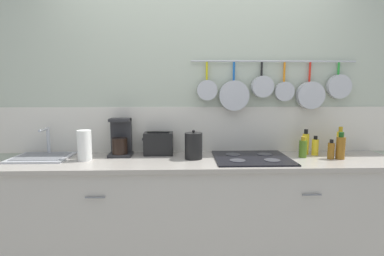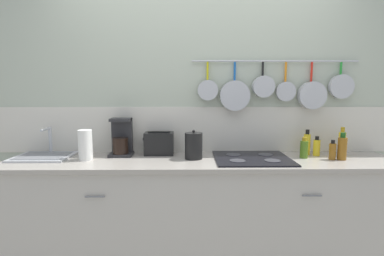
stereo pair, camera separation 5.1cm
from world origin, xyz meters
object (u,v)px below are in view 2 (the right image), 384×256
Objects in this scene: bottle_olive_oil at (332,151)px; bottle_hot_sauce at (342,143)px; kettle at (194,146)px; bottle_sesame_oil at (304,149)px; bottle_dish_soap at (342,148)px; bottle_vinegar at (307,144)px; coffee_maker at (121,140)px; toaster at (159,143)px; bottle_cooking_wine at (317,147)px; paper_towel_roll at (85,145)px.

bottle_olive_oil is 0.21m from bottle_hot_sauce.
kettle is 0.90m from bottle_sesame_oil.
bottle_sesame_oil is at bearing 166.71° from bottle_dish_soap.
kettle is 1.09× the size of bottle_vinegar.
toaster is (0.32, 0.02, -0.03)m from coffee_maker.
bottle_dish_soap is (1.18, -0.05, -0.01)m from kettle.
kettle is 1.37× the size of bottle_sesame_oil.
bottle_sesame_oil is at bearing -149.28° from bottle_cooking_wine.
bottle_hot_sauce reaches higher than paper_towel_roll.
bottle_vinegar is at bearing -0.17° from coffee_maker.
coffee_maker reaches higher than toaster.
coffee_maker reaches higher than bottle_sesame_oil.
bottle_cooking_wine is (1.04, 0.10, -0.03)m from kettle.
bottle_olive_oil is (0.21, -0.06, -0.01)m from bottle_sesame_oil.
bottle_dish_soap is (1.48, -0.21, -0.00)m from toaster.
bottle_sesame_oil reaches higher than bottle_olive_oil.
coffee_maker is 1.84× the size of bottle_sesame_oil.
bottle_vinegar is (1.83, 0.17, -0.02)m from paper_towel_roll.
bottle_olive_oil is at bearing -65.00° from bottle_cooking_wine.
bottle_dish_soap is at bearing -5.46° from bottle_olive_oil.
bottle_olive_oil is (1.72, -0.19, -0.06)m from coffee_maker.
bottle_sesame_oil reaches higher than bottle_cooking_wine.
bottle_cooking_wine is at bearing -178.43° from bottle_hot_sauce.
toaster is 1.58× the size of bottle_cooking_wine.
bottle_cooking_wine is at bearing -2.80° from toaster.
bottle_dish_soap is (0.21, -0.19, 0.00)m from bottle_vinegar.
bottle_vinegar is at bearing -1.21° from toaster.
paper_towel_roll is at bearing -178.55° from bottle_sesame_oil.
bottle_dish_soap is at bearing -6.13° from coffee_maker.
kettle is 1.18m from bottle_dish_soap.
toaster is 1.20× the size of bottle_vinegar.
kettle is at bearing 1.97° from paper_towel_roll.
bottle_dish_soap is (0.07, -0.01, 0.03)m from bottle_olive_oil.
coffee_maker reaches higher than paper_towel_roll.
bottle_hot_sauce reaches higher than bottle_sesame_oil.
bottle_hot_sauce reaches higher than toaster.
paper_towel_roll is 0.92× the size of toaster.
bottle_olive_oil is 0.08m from bottle_dish_soap.
bottle_cooking_wine is (0.07, -0.04, -0.02)m from bottle_vinegar.
bottle_dish_soap is 0.17m from bottle_hot_sauce.
bottle_cooking_wine is (0.14, 0.08, -0.00)m from bottle_sesame_oil.
paper_towel_roll is 1.84m from bottle_vinegar.
bottle_olive_oil is at bearing 174.54° from bottle_dish_soap.
toaster is 1.52× the size of bottle_sesame_oil.
bottle_olive_oil is 0.73× the size of bottle_dish_soap.
toaster is 1.20× the size of bottle_dish_soap.
bottle_sesame_oil is 1.09× the size of bottle_olive_oil.
bottle_vinegar is (0.97, 0.14, -0.01)m from kettle.
bottle_vinegar is 0.90× the size of bottle_hot_sauce.
paper_towel_roll is at bearing 179.40° from bottle_dish_soap.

